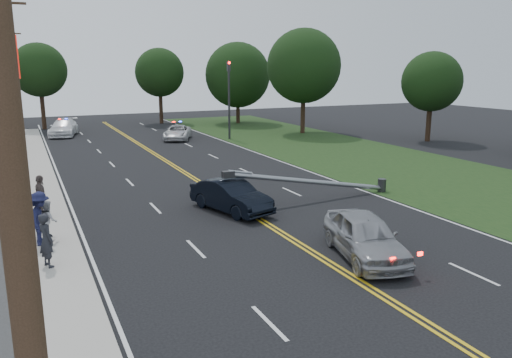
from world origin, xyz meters
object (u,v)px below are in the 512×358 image
utility_pole_far (16,85)px  bystander_a (46,240)px  emergency_a (177,133)px  bystander_c (40,219)px  traffic_signal (229,93)px  crashed_sedan (231,196)px  emergency_b (64,128)px  utility_pole_near (18,239)px  utility_pole_mid (16,101)px  bystander_d (41,197)px  waiting_sedan (365,236)px  fallen_streetlight (320,182)px  bystander_b (48,220)px

utility_pole_far → bystander_a: utility_pole_far is taller
emergency_a → bystander_c: 28.17m
traffic_signal → crashed_sedan: size_ratio=1.57×
crashed_sedan → emergency_b: (-4.76, 30.89, 0.05)m
utility_pole_near → bystander_c: 15.09m
utility_pole_mid → bystander_d: bearing=-72.5°
bystander_c → utility_pole_near: bearing=-166.1°
traffic_signal → emergency_b: (-13.70, 8.89, -3.41)m
traffic_signal → bystander_c: traffic_signal is taller
utility_pole_near → bystander_d: size_ratio=5.23×
traffic_signal → bystander_c: bearing=-126.1°
traffic_signal → emergency_b: 16.69m
utility_pole_near → waiting_sedan: utility_pole_near is taller
crashed_sedan → waiting_sedan: size_ratio=0.97×
bystander_c → fallen_streetlight: bearing=-68.1°
waiting_sedan → bystander_b: bystander_b is taller
fallen_streetlight → bystander_a: (-12.88, -3.74, 0.11)m
bystander_c → emergency_a: bearing=-11.0°
utility_pole_near → emergency_a: 42.06m
fallen_streetlight → bystander_c: (-12.96, -1.44, 0.21)m
emergency_b → bystander_c: bystander_c is taller
emergency_a → waiting_sedan: bearing=-70.5°
utility_pole_far → waiting_sedan: (10.59, -33.31, -4.29)m
emergency_a → bystander_c: bearing=-92.6°
utility_pole_far → utility_pole_near: bearing=-90.0°
utility_pole_mid → emergency_b: bearing=82.0°
bystander_a → bystander_b: bystander_a is taller
traffic_signal → bystander_a: size_ratio=3.89×
bystander_c → emergency_b: bearing=9.6°
fallen_streetlight → utility_pole_near: 21.27m
emergency_a → bystander_d: size_ratio=2.44×
bystander_a → bystander_c: size_ratio=0.90×
crashed_sedan → fallen_streetlight: bearing=-16.5°
fallen_streetlight → bystander_a: size_ratio=5.16×
bystander_b → utility_pole_far: bearing=-10.5°
utility_pole_near → utility_pole_far: 42.00m
crashed_sedan → bystander_a: bearing=-171.6°
bystander_b → crashed_sedan: bearing=-95.1°
crashed_sedan → bystander_a: size_ratio=2.47×
traffic_signal → waiting_sedan: (-6.91, -29.30, -3.42)m
crashed_sedan → bystander_c: size_ratio=2.23×
emergency_b → bystander_d: (-3.21, -28.77, 0.28)m
waiting_sedan → emergency_a: (2.45, 31.05, -0.14)m
fallen_streetlight → bystander_a: 13.42m
emergency_a → fallen_streetlight: bearing=-65.2°
crashed_sedan → emergency_b: bearing=82.2°
waiting_sedan → bystander_c: 11.74m
traffic_signal → waiting_sedan: bearing=-103.3°
traffic_signal → bystander_a: bearing=-123.4°
waiting_sedan → traffic_signal: bearing=91.7°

